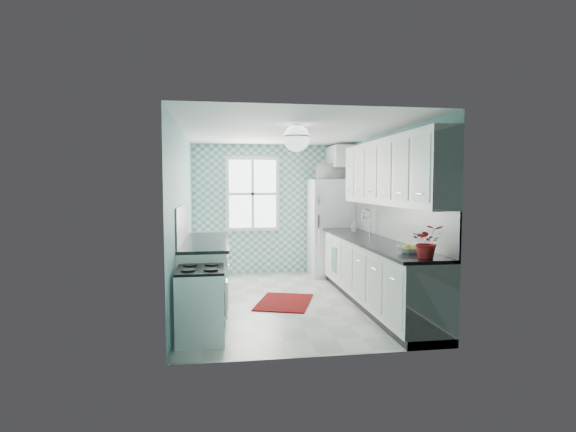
{
  "coord_description": "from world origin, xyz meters",
  "views": [
    {
      "loc": [
        -0.98,
        -6.5,
        1.73
      ],
      "look_at": [
        0.05,
        0.25,
        1.25
      ],
      "focal_mm": 28.0,
      "sensor_mm": 36.0,
      "label": 1
    }
  ],
  "objects": [
    {
      "name": "base_cabinets_left",
      "position": [
        -1.2,
        -0.07,
        0.45
      ],
      "size": [
        0.6,
        2.15,
        0.9
      ],
      "primitive_type": "cube",
      "color": "white",
      "rests_on": "floor"
    },
    {
      "name": "countertop_right",
      "position": [
        1.19,
        -0.4,
        0.92
      ],
      "size": [
        0.63,
        3.6,
        0.04
      ],
      "primitive_type": "cube",
      "color": "black",
      "rests_on": "base_cabinets_right"
    },
    {
      "name": "soap_bottle",
      "position": [
        1.25,
        0.76,
        1.02
      ],
      "size": [
        0.09,
        0.09,
        0.16
      ],
      "primitive_type": "imported",
      "rotation": [
        0.0,
        0.0,
        -0.24
      ],
      "color": "#A5B6C2",
      "rests_on": "countertop_right"
    },
    {
      "name": "backsplash_left",
      "position": [
        -1.49,
        -0.07,
        1.2
      ],
      "size": [
        0.02,
        2.15,
        0.51
      ],
      "primitive_type": "cube",
      "color": "white",
      "rests_on": "wall_left"
    },
    {
      "name": "sink",
      "position": [
        1.2,
        0.35,
        0.93
      ],
      "size": [
        0.56,
        0.47,
        0.53
      ],
      "rotation": [
        0.0,
        0.0,
        -0.04
      ],
      "color": "silver",
      "rests_on": "countertop_right"
    },
    {
      "name": "window",
      "position": [
        -0.35,
        2.16,
        1.55
      ],
      "size": [
        1.04,
        0.05,
        1.44
      ],
      "color": "white",
      "rests_on": "wall_back"
    },
    {
      "name": "rug",
      "position": [
        -0.06,
        -0.1,
        0.01
      ],
      "size": [
        1.03,
        1.22,
        0.02
      ],
      "primitive_type": "cube",
      "rotation": [
        0.0,
        0.0,
        -0.33
      ],
      "color": "maroon",
      "rests_on": "floor"
    },
    {
      "name": "potted_plant",
      "position": [
        1.2,
        -2.05,
        1.12
      ],
      "size": [
        0.39,
        0.36,
        0.37
      ],
      "primitive_type": "imported",
      "rotation": [
        0.0,
        0.0,
        -0.27
      ],
      "color": "red",
      "rests_on": "countertop_right"
    },
    {
      "name": "floor",
      "position": [
        0.0,
        0.0,
        -0.01
      ],
      "size": [
        3.0,
        4.4,
        0.02
      ],
      "primitive_type": "cube",
      "color": "beige",
      "rests_on": "ground"
    },
    {
      "name": "accent_wall",
      "position": [
        0.0,
        2.19,
        1.25
      ],
      "size": [
        3.0,
        0.01,
        2.5
      ],
      "primitive_type": "cube",
      "color": "#5EA9A7",
      "rests_on": "wall_back"
    },
    {
      "name": "wall_left",
      "position": [
        -1.51,
        0.0,
        1.25
      ],
      "size": [
        0.02,
        4.4,
        2.5
      ],
      "primitive_type": "cube",
      "color": "#6AA8A6",
      "rests_on": "floor"
    },
    {
      "name": "upper_cabinets_right",
      "position": [
        1.33,
        -0.6,
        1.9
      ],
      "size": [
        0.33,
        3.2,
        0.9
      ],
      "primitive_type": "cube",
      "color": "white",
      "rests_on": "wall_right"
    },
    {
      "name": "dish_towel",
      "position": [
        0.89,
        0.65,
        0.48
      ],
      "size": [
        0.11,
        0.26,
        0.4
      ],
      "primitive_type": "cube",
      "rotation": [
        0.0,
        0.0,
        0.36
      ],
      "color": "#69BCA1",
      "rests_on": "base_cabinets_right"
    },
    {
      "name": "fruit_bowl",
      "position": [
        1.2,
        -1.66,
        0.98
      ],
      "size": [
        0.33,
        0.33,
        0.08
      ],
      "primitive_type": "imported",
      "rotation": [
        0.0,
        0.0,
        0.09
      ],
      "color": "white",
      "rests_on": "countertop_right"
    },
    {
      "name": "microwave",
      "position": [
        1.11,
        1.79,
        1.98
      ],
      "size": [
        0.53,
        0.36,
        0.3
      ],
      "primitive_type": "imported",
      "rotation": [
        0.0,
        0.0,
        3.14
      ],
      "color": "white",
      "rests_on": "fridge"
    },
    {
      "name": "fridge",
      "position": [
        1.11,
        1.79,
        0.91
      ],
      "size": [
        0.8,
        0.79,
        1.83
      ],
      "rotation": [
        0.0,
        0.0,
        -0.01
      ],
      "color": "white",
      "rests_on": "floor"
    },
    {
      "name": "stove",
      "position": [
        -1.2,
        -1.51,
        0.42
      ],
      "size": [
        0.53,
        0.66,
        0.79
      ],
      "rotation": [
        0.0,
        0.0,
        -0.01
      ],
      "color": "silver",
      "rests_on": "floor"
    },
    {
      "name": "backsplash_right",
      "position": [
        1.49,
        -0.4,
        1.2
      ],
      "size": [
        0.02,
        3.6,
        0.51
      ],
      "primitive_type": "cube",
      "color": "white",
      "rests_on": "wall_right"
    },
    {
      "name": "wall_back",
      "position": [
        0.0,
        2.21,
        1.25
      ],
      "size": [
        3.0,
        0.02,
        2.5
      ],
      "primitive_type": "cube",
      "color": "#6AA8A6",
      "rests_on": "floor"
    },
    {
      "name": "ceiling",
      "position": [
        0.0,
        0.0,
        2.51
      ],
      "size": [
        3.0,
        4.4,
        0.02
      ],
      "primitive_type": "cube",
      "color": "white",
      "rests_on": "wall_back"
    },
    {
      "name": "wall_right",
      "position": [
        1.51,
        0.0,
        1.25
      ],
      "size": [
        0.02,
        4.4,
        2.5
      ],
      "primitive_type": "cube",
      "color": "#6AA8A6",
      "rests_on": "floor"
    },
    {
      "name": "ceiling_light",
      "position": [
        0.0,
        -0.8,
        2.32
      ],
      "size": [
        0.34,
        0.34,
        0.35
      ],
      "color": "silver",
      "rests_on": "ceiling"
    },
    {
      "name": "upper_cabinet_fridge",
      "position": [
        1.3,
        1.83,
        2.25
      ],
      "size": [
        0.4,
        0.74,
        0.4
      ],
      "primitive_type": "cube",
      "color": "white",
      "rests_on": "wall_right"
    },
    {
      "name": "countertop_left",
      "position": [
        -1.19,
        -0.07,
        0.92
      ],
      "size": [
        0.63,
        2.15,
        0.04
      ],
      "primitive_type": "cube",
      "color": "black",
      "rests_on": "base_cabinets_left"
    },
    {
      "name": "base_cabinets_right",
      "position": [
        1.2,
        -0.4,
        0.45
      ],
      "size": [
        0.6,
        3.6,
        0.9
      ],
      "primitive_type": "cube",
      "color": "white",
      "rests_on": "floor"
    },
    {
      "name": "wall_front",
      "position": [
        0.0,
        -2.21,
        1.25
      ],
      "size": [
        3.0,
        0.02,
        2.5
      ],
      "primitive_type": "cube",
      "color": "#6AA8A6",
      "rests_on": "floor"
    }
  ]
}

